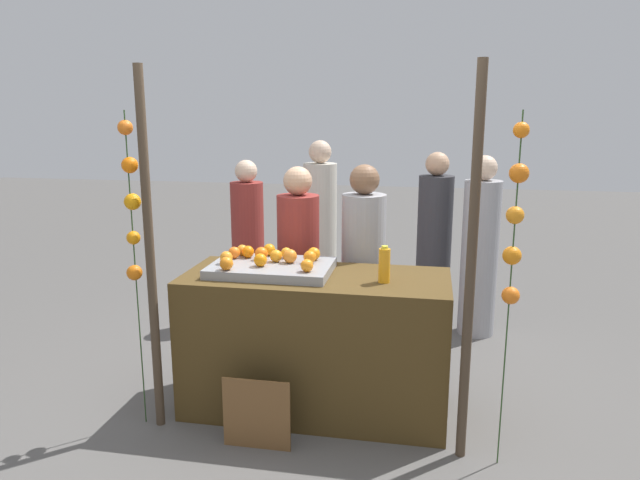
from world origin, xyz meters
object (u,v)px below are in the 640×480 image
at_px(stall_counter, 316,343).
at_px(chalkboard_sign, 257,415).
at_px(vendor_left, 299,277).
at_px(orange_0, 290,256).
at_px(juice_bottle, 384,265).
at_px(vendor_right, 363,280).
at_px(orange_1, 234,253).

bearing_deg(stall_counter, chalkboard_sign, -114.61).
bearing_deg(vendor_left, chalkboard_sign, -90.01).
height_order(orange_0, chalkboard_sign, orange_0).
distance_m(chalkboard_sign, vendor_left, 1.24).
distance_m(juice_bottle, vendor_right, 0.74).
xyz_separation_m(stall_counter, vendor_left, (-0.25, 0.59, 0.27)).
xyz_separation_m(juice_bottle, vendor_left, (-0.69, 0.66, -0.30)).
xyz_separation_m(stall_counter, orange_0, (-0.18, 0.05, 0.57)).
relative_size(orange_0, juice_bottle, 0.40).
height_order(orange_0, vendor_left, vendor_left).
distance_m(orange_0, chalkboard_sign, 1.01).
bearing_deg(chalkboard_sign, vendor_right, 66.29).
xyz_separation_m(juice_bottle, vendor_right, (-0.20, 0.65, -0.29)).
distance_m(juice_bottle, vendor_left, 1.01).
bearing_deg(vendor_left, vendor_right, -1.57).
relative_size(juice_bottle, chalkboard_sign, 0.51).
relative_size(vendor_left, vendor_right, 0.98).
xyz_separation_m(orange_0, vendor_right, (0.42, 0.52, -0.29)).
height_order(vendor_left, vendor_right, vendor_right).
bearing_deg(vendor_left, orange_1, -124.05).
height_order(orange_1, vendor_right, vendor_right).
xyz_separation_m(chalkboard_sign, vendor_right, (0.49, 1.12, 0.53)).
xyz_separation_m(orange_1, juice_bottle, (1.02, -0.17, 0.01)).
bearing_deg(orange_0, stall_counter, -16.14).
bearing_deg(orange_1, stall_counter, -9.52).
bearing_deg(stall_counter, juice_bottle, -9.60).
relative_size(chalkboard_sign, vendor_right, 0.28).
bearing_deg(orange_0, juice_bottle, -11.53).
height_order(orange_1, vendor_left, vendor_left).
relative_size(juice_bottle, vendor_left, 0.15).
distance_m(orange_1, vendor_left, 0.66).
bearing_deg(orange_0, orange_1, 173.59).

